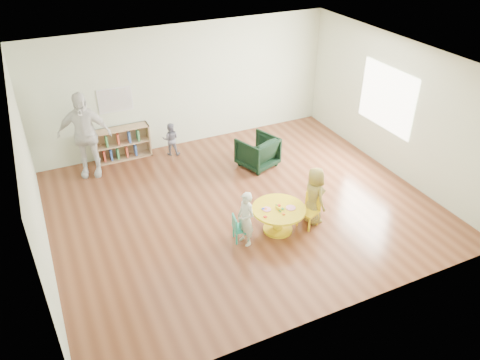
% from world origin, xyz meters
% --- Properties ---
extents(room, '(7.10, 7.00, 2.80)m').
position_xyz_m(room, '(0.01, 0.00, 1.89)').
color(room, brown).
rests_on(room, ground).
extents(activity_table, '(0.95, 0.95, 0.52)m').
position_xyz_m(activity_table, '(0.26, -0.97, 0.33)').
color(activity_table, yellow).
rests_on(activity_table, ground).
extents(kid_chair_left, '(0.31, 0.31, 0.50)m').
position_xyz_m(kid_chair_left, '(-0.49, -0.92, 0.27)').
color(kid_chair_left, '#1C9C7F').
rests_on(kid_chair_left, ground).
extents(kid_chair_right, '(0.42, 0.42, 0.61)m').
position_xyz_m(kid_chair_right, '(0.85, -1.05, 0.32)').
color(kid_chair_right, yellow).
rests_on(kid_chair_right, ground).
extents(bookshelf, '(1.20, 0.30, 0.75)m').
position_xyz_m(bookshelf, '(-1.61, 2.86, 0.37)').
color(bookshelf, tan).
rests_on(bookshelf, ground).
extents(alphabet_poster, '(0.74, 0.01, 0.54)m').
position_xyz_m(alphabet_poster, '(-1.60, 2.98, 1.35)').
color(alphabet_poster, white).
rests_on(alphabet_poster, ground).
extents(armchair, '(0.94, 0.96, 0.69)m').
position_xyz_m(armchair, '(0.97, 1.25, 0.34)').
color(armchair, black).
rests_on(armchair, ground).
extents(child_left, '(0.32, 0.41, 1.00)m').
position_xyz_m(child_left, '(-0.41, -1.04, 0.50)').
color(child_left, silver).
rests_on(child_left, ground).
extents(child_right, '(0.35, 0.54, 1.10)m').
position_xyz_m(child_right, '(0.97, -0.98, 0.55)').
color(child_right, yellow).
rests_on(child_right, ground).
extents(toddler, '(0.46, 0.41, 0.77)m').
position_xyz_m(toddler, '(-0.57, 2.55, 0.39)').
color(toddler, '#191A3E').
rests_on(toddler, ground).
extents(adult_caretaker, '(1.17, 0.76, 1.85)m').
position_xyz_m(adult_caretaker, '(-2.41, 2.45, 0.92)').
color(adult_caretaker, white).
rests_on(adult_caretaker, ground).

